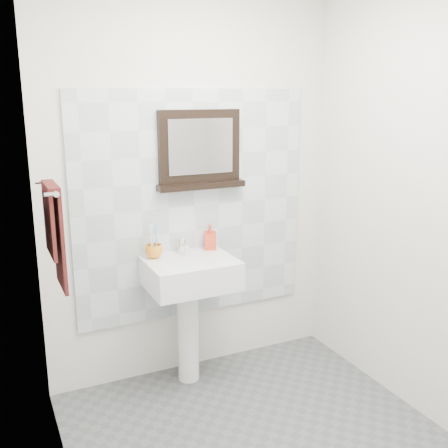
# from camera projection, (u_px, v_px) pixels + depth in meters

# --- Properties ---
(back_wall) EXTENTS (2.00, 0.01, 2.50)m
(back_wall) POSITION_uv_depth(u_px,v_px,m) (193.00, 190.00, 3.44)
(back_wall) COLOR silver
(back_wall) RESTS_ON ground
(left_wall) EXTENTS (0.01, 2.20, 2.50)m
(left_wall) POSITION_uv_depth(u_px,v_px,m) (62.00, 255.00, 2.06)
(left_wall) COLOR silver
(left_wall) RESTS_ON ground
(right_wall) EXTENTS (0.01, 2.20, 2.50)m
(right_wall) POSITION_uv_depth(u_px,v_px,m) (435.00, 209.00, 2.89)
(right_wall) COLOR silver
(right_wall) RESTS_ON ground
(splashback) EXTENTS (1.60, 0.02, 1.50)m
(splashback) POSITION_uv_depth(u_px,v_px,m) (194.00, 206.00, 3.46)
(splashback) COLOR silver
(splashback) RESTS_ON back_wall
(pedestal_sink) EXTENTS (0.55, 0.44, 0.96)m
(pedestal_sink) POSITION_uv_depth(u_px,v_px,m) (190.00, 286.00, 3.33)
(pedestal_sink) COLOR white
(pedestal_sink) RESTS_ON ground
(toothbrush_cup) EXTENTS (0.12, 0.12, 0.09)m
(toothbrush_cup) POSITION_uv_depth(u_px,v_px,m) (154.00, 251.00, 3.30)
(toothbrush_cup) COLOR orange
(toothbrush_cup) RESTS_ON pedestal_sink
(toothbrushes) EXTENTS (0.05, 0.04, 0.21)m
(toothbrushes) POSITION_uv_depth(u_px,v_px,m) (153.00, 239.00, 3.28)
(toothbrushes) COLOR white
(toothbrushes) RESTS_ON toothbrush_cup
(soap_dispenser) EXTENTS (0.10, 0.10, 0.17)m
(soap_dispenser) POSITION_uv_depth(u_px,v_px,m) (210.00, 237.00, 3.48)
(soap_dispenser) COLOR red
(soap_dispenser) RESTS_ON pedestal_sink
(framed_mirror) EXTENTS (0.59, 0.11, 0.50)m
(framed_mirror) POSITION_uv_depth(u_px,v_px,m) (200.00, 152.00, 3.36)
(framed_mirror) COLOR black
(framed_mirror) RESTS_ON back_wall
(towel_bar) EXTENTS (0.07, 0.40, 0.03)m
(towel_bar) POSITION_uv_depth(u_px,v_px,m) (50.00, 188.00, 2.62)
(towel_bar) COLOR silver
(towel_bar) RESTS_ON left_wall
(hand_towel) EXTENTS (0.06, 0.30, 0.55)m
(hand_towel) POSITION_uv_depth(u_px,v_px,m) (55.00, 228.00, 2.67)
(hand_towel) COLOR #36100F
(hand_towel) RESTS_ON towel_bar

